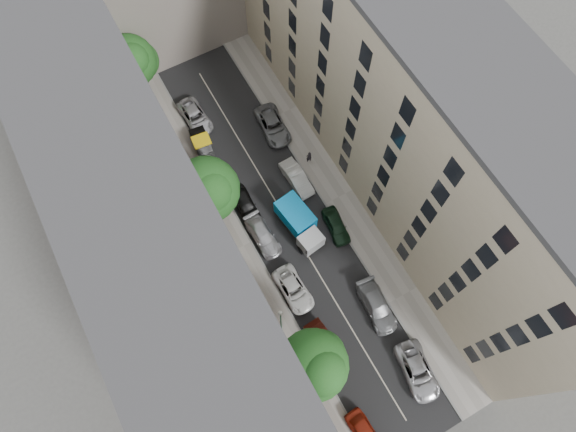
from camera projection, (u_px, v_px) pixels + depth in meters
ground at (289, 223)px, 48.34m from camera, size 120.00×120.00×0.00m
road_surface at (289, 223)px, 48.33m from camera, size 8.00×44.00×0.02m
sidewalk_left at (236, 249)px, 47.24m from camera, size 3.00×44.00×0.15m
sidewalk_right at (339, 197)px, 49.30m from camera, size 3.00×44.00×0.15m
building_left at (156, 239)px, 37.06m from camera, size 8.00×44.00×20.00m
building_right at (408, 115)px, 41.17m from camera, size 8.00×44.00×20.00m
tarp_truck at (300, 223)px, 46.82m from camera, size 2.90×5.78×2.55m
car_left_1 at (325, 344)px, 43.27m from camera, size 1.87×4.54×1.46m
car_left_2 at (294, 289)px, 45.19m from camera, size 2.29×4.72×1.30m
car_left_3 at (263, 236)px, 47.12m from camera, size 2.08×4.72×1.35m
car_left_4 at (245, 204)px, 48.30m from camera, size 1.78×4.28×1.45m
car_left_5 at (203, 146)px, 50.72m from camera, size 1.99×4.56×1.46m
car_left_6 at (195, 117)px, 52.15m from camera, size 2.49×4.92×1.33m
car_right_0 at (417, 371)px, 42.44m from camera, size 3.15×5.46×1.43m
car_right_1 at (377, 306)px, 44.52m from camera, size 2.53×5.25×1.47m
car_right_2 at (336, 226)px, 47.51m from camera, size 2.07×4.13×1.35m
car_right_3 at (297, 178)px, 49.37m from camera, size 1.74×4.45×1.44m
car_right_4 at (273, 126)px, 51.67m from camera, size 2.84×5.38×1.44m
tree_near at (315, 366)px, 36.77m from camera, size 5.47×5.22×9.72m
tree_mid at (208, 191)px, 43.29m from camera, size 5.97×5.80×8.64m
tree_far at (131, 63)px, 49.02m from camera, size 5.37×5.11×7.93m
lamp_post at (281, 319)px, 40.90m from camera, size 0.36×0.36×6.10m
pedestrian at (309, 157)px, 50.03m from camera, size 0.61×0.43×1.58m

